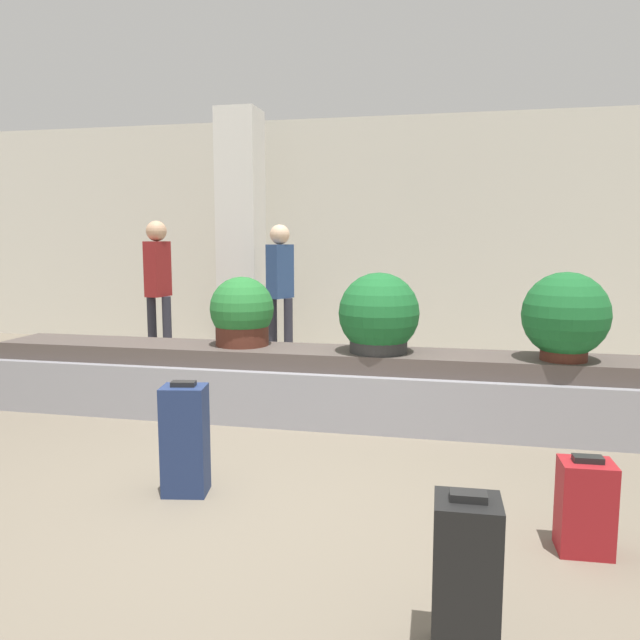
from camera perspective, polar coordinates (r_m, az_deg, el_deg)
ground_plane at (r=3.91m, az=-5.45°, el=-15.86°), size 18.00×18.00×0.00m
back_wall at (r=8.85m, az=5.12°, el=7.82°), size 18.00×0.06×3.20m
carousel at (r=5.37m, az=0.00°, el=-6.05°), size 6.09×0.73×0.61m
pillar at (r=8.37m, az=-7.22°, el=7.81°), size 0.52×0.52×3.20m
suitcase_0 at (r=3.93m, az=-12.23°, el=-10.64°), size 0.30×0.25×0.70m
suitcase_2 at (r=2.54m, az=13.18°, el=-21.95°), size 0.25×0.23×0.64m
suitcase_3 at (r=3.46m, az=23.08°, el=-15.41°), size 0.26×0.22×0.49m
potted_plant_0 at (r=5.14m, az=5.40°, el=0.37°), size 0.66×0.66×0.66m
potted_plant_1 at (r=5.51m, az=-7.15°, el=0.62°), size 0.56×0.56×0.60m
potted_plant_2 at (r=5.13m, az=21.53°, el=0.25°), size 0.66×0.66×0.68m
traveler_0 at (r=7.61m, az=-3.67°, el=3.56°), size 0.31×0.37×1.71m
traveler_1 at (r=7.83m, az=-14.60°, el=3.68°), size 0.31×0.34×1.75m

